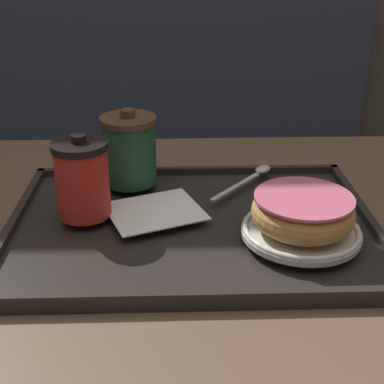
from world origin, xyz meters
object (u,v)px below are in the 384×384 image
donut_chocolate_glazed (303,211)px  spoon (254,175)px  coffee_cup_front (82,179)px  coffee_cup_rear (130,149)px

donut_chocolate_glazed → spoon: donut_chocolate_glazed is taller
coffee_cup_front → donut_chocolate_glazed: size_ratio=0.88×
coffee_cup_front → donut_chocolate_glazed: bearing=-13.3°
spoon → coffee_cup_rear: bearing=133.5°
coffee_cup_front → coffee_cup_rear: size_ratio=0.99×
coffee_cup_rear → donut_chocolate_glazed: 0.31m
coffee_cup_rear → donut_chocolate_glazed: coffee_cup_rear is taller
coffee_cup_rear → spoon: (0.21, 0.01, -0.05)m
coffee_cup_front → coffee_cup_rear: 0.13m
spoon → donut_chocolate_glazed: bearing=-129.0°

